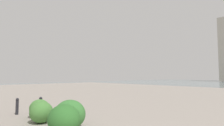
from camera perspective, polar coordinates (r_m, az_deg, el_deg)
The scene contains 6 objects.
bollard_near at distance 8.49m, azimuth -21.48°, elevation -12.24°, with size 0.13×0.13×0.75m.
bollard_mid at distance 8.93m, azimuth -27.59°, elevation -11.81°, with size 0.13×0.13×0.70m.
shrub_low at distance 7.99m, azimuth -21.79°, elevation -13.05°, with size 0.83×0.75×0.71m.
shrub_round at distance 5.53m, azimuth -14.81°, elevation -16.72°, with size 0.98×0.89×0.84m.
shrub_wide at distance 6.06m, azimuth -13.07°, elevation -15.35°, with size 1.05×0.94×0.89m.
shrub_tall at distance 7.08m, azimuth -21.27°, elevation -14.14°, with size 0.87×0.78×0.74m.
Camera 1 is at (-1.91, 1.92, 1.65)m, focal length 29.18 mm.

